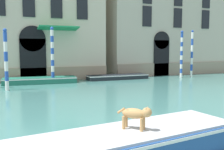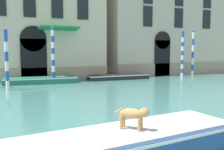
# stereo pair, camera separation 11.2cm
# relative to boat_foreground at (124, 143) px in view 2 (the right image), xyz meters

# --- Properties ---
(palazzo_left) EXTENTS (11.20, 7.40, 12.35)m
(palazzo_left) POSITION_rel_boat_foreground_xyz_m (0.45, 19.73, 5.80)
(palazzo_left) COLOR beige
(palazzo_left) RESTS_ON ground_plane
(palazzo_right) EXTENTS (13.60, 6.13, 12.86)m
(palazzo_right) POSITION_rel_boat_foreground_xyz_m (13.96, 19.73, 6.05)
(palazzo_right) COLOR #BCB29E
(palazzo_right) RESTS_ON ground_plane
(boat_foreground) EXTENTS (6.66, 2.57, 0.68)m
(boat_foreground) POSITION_rel_boat_foreground_xyz_m (0.00, 0.00, 0.00)
(boat_foreground) COLOR #234C8C
(boat_foreground) RESTS_ON ground_plane
(dog_on_deck) EXTENTS (0.71, 0.73, 0.62)m
(dog_on_deck) POSITION_rel_boat_foreground_xyz_m (0.27, 0.01, 0.72)
(dog_on_deck) COLOR tan
(dog_on_deck) RESTS_ON boat_foreground
(boat_moored_near_palazzo) EXTENTS (5.77, 2.19, 0.48)m
(boat_moored_near_palazzo) POSITION_rel_boat_foreground_xyz_m (-0.10, 15.51, -0.11)
(boat_moored_near_palazzo) COLOR #1E6651
(boat_moored_near_palazzo) RESTS_ON ground_plane
(boat_moored_far) EXTENTS (5.58, 1.53, 0.42)m
(boat_moored_far) POSITION_rel_boat_foreground_xyz_m (6.71, 15.58, -0.14)
(boat_moored_far) COLOR black
(boat_moored_far) RESTS_ON ground_plane
(mooring_pole_0) EXTENTS (0.25, 0.25, 4.45)m
(mooring_pole_0) POSITION_rel_boat_foreground_xyz_m (12.97, 14.67, 1.88)
(mooring_pole_0) COLOR white
(mooring_pole_0) RESTS_ON ground_plane
(mooring_pole_1) EXTENTS (0.25, 0.25, 4.07)m
(mooring_pole_1) POSITION_rel_boat_foreground_xyz_m (-2.60, 12.68, 1.69)
(mooring_pole_1) COLOR white
(mooring_pole_1) RESTS_ON ground_plane
(mooring_pole_2) EXTENTS (0.26, 0.26, 4.44)m
(mooring_pole_2) POSITION_rel_boat_foreground_xyz_m (0.82, 14.95, 1.88)
(mooring_pole_2) COLOR white
(mooring_pole_2) RESTS_ON ground_plane
(mooring_pole_4) EXTENTS (0.23, 0.23, 4.52)m
(mooring_pole_4) POSITION_rel_boat_foreground_xyz_m (14.09, 14.53, 1.92)
(mooring_pole_4) COLOR white
(mooring_pole_4) RESTS_ON ground_plane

